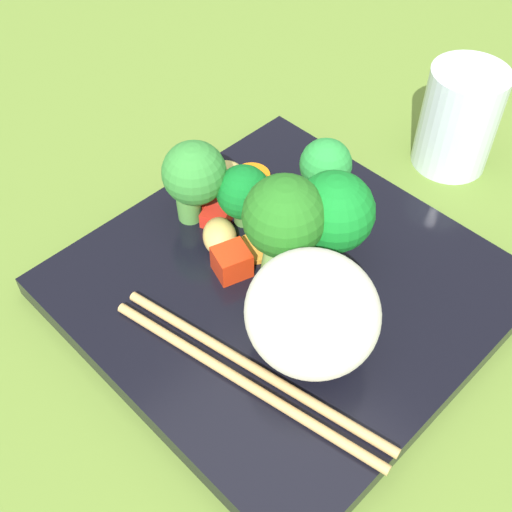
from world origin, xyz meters
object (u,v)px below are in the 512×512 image
(chopstick_pair, at_px, (248,375))
(drinking_glass, at_px, (464,121))
(broccoli_floret_4, at_px, (326,165))
(carrot_slice_4, at_px, (307,274))
(rice_mound, at_px, (312,313))
(square_plate, at_px, (284,287))

(chopstick_pair, xyz_separation_m, drinking_glass, (0.03, -0.29, 0.02))
(broccoli_floret_4, bearing_deg, drinking_glass, -108.16)
(carrot_slice_4, height_order, drinking_glass, drinking_glass)
(rice_mound, relative_size, carrot_slice_4, 4.05)
(rice_mound, relative_size, drinking_glass, 0.95)
(square_plate, relative_size, chopstick_pair, 1.34)
(square_plate, bearing_deg, carrot_slice_4, -127.56)
(drinking_glass, bearing_deg, chopstick_pair, 96.69)
(broccoli_floret_4, xyz_separation_m, drinking_glass, (-0.04, -0.13, -0.00))
(rice_mound, distance_m, chopstick_pair, 0.06)
(square_plate, relative_size, broccoli_floret_4, 5.04)
(carrot_slice_4, xyz_separation_m, drinking_glass, (0.01, -0.20, 0.02))
(rice_mound, distance_m, carrot_slice_4, 0.07)
(carrot_slice_4, bearing_deg, broccoli_floret_4, -56.50)
(square_plate, height_order, carrot_slice_4, carrot_slice_4)
(rice_mound, height_order, drinking_glass, rice_mound)
(carrot_slice_4, bearing_deg, drinking_glass, -88.39)
(rice_mound, xyz_separation_m, chopstick_pair, (0.01, 0.04, -0.04))
(chopstick_pair, bearing_deg, square_plate, 106.91)
(square_plate, distance_m, broccoli_floret_4, 0.10)
(broccoli_floret_4, bearing_deg, carrot_slice_4, 123.50)
(rice_mound, xyz_separation_m, drinking_glass, (0.05, -0.25, -0.01))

